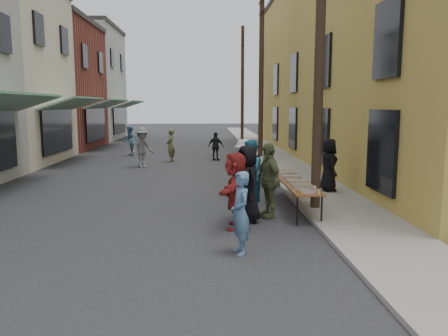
{
  "coord_description": "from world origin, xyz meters",
  "views": [
    {
      "loc": [
        1.38,
        -8.37,
        2.81
      ],
      "look_at": [
        1.81,
        2.13,
        1.3
      ],
      "focal_mm": 35.0,
      "sensor_mm": 36.0,
      "label": 1
    }
  ],
  "objects": [
    {
      "name": "guest_front_b",
      "position": [
        2.02,
        -0.35,
        0.8
      ],
      "size": [
        0.5,
        0.65,
        1.59
      ],
      "primitive_type": "imported",
      "rotation": [
        0.0,
        0.0,
        -1.35
      ],
      "color": "teal",
      "rests_on": "ground"
    },
    {
      "name": "building_ochre",
      "position": [
        11.1,
        14.0,
        5.0
      ],
      "size": [
        10.0,
        28.0,
        10.0
      ],
      "primitive_type": "cube",
      "color": "gold",
      "rests_on": "ground"
    },
    {
      "name": "passerby_right",
      "position": [
        -0.39,
        13.43,
        0.83
      ],
      "size": [
        0.48,
        0.65,
        1.66
      ],
      "primitive_type": "imported",
      "rotation": [
        0.0,
        0.0,
        4.57
      ],
      "color": "brown",
      "rests_on": "ground"
    },
    {
      "name": "catering_tray_buns",
      "position": [
        3.8,
        3.13,
        0.79
      ],
      "size": [
        0.5,
        0.33,
        0.08
      ],
      "primitive_type": "cube",
      "color": "tan",
      "rests_on": "serving_table"
    },
    {
      "name": "sidewalk",
      "position": [
        5.0,
        15.0,
        0.05
      ],
      "size": [
        2.2,
        60.0,
        0.1
      ],
      "primitive_type": "cube",
      "color": "gray",
      "rests_on": "ground"
    },
    {
      "name": "condiment_jar_b",
      "position": [
        3.58,
        1.58,
        0.79
      ],
      "size": [
        0.07,
        0.07,
        0.08
      ],
      "primitive_type": "cylinder",
      "color": "#A57F26",
      "rests_on": "serving_table"
    },
    {
      "name": "serving_table",
      "position": [
        3.8,
        3.43,
        0.71
      ],
      "size": [
        0.7,
        4.0,
        0.75
      ],
      "color": "brown",
      "rests_on": "ground"
    },
    {
      "name": "passerby_far",
      "position": [
        -2.89,
        16.12,
        0.84
      ],
      "size": [
        0.77,
        0.92,
        1.68
      ],
      "primitive_type": "imported",
      "rotation": [
        0.0,
        0.0,
        4.89
      ],
      "color": "#547EA3",
      "rests_on": "ground"
    },
    {
      "name": "guest_front_d",
      "position": [
        2.56,
        4.84,
        0.9
      ],
      "size": [
        0.75,
        1.21,
        1.8
      ],
      "primitive_type": "imported",
      "rotation": [
        0.0,
        0.0,
        -1.65
      ],
      "color": "silver",
      "rests_on": "ground"
    },
    {
      "name": "catering_tray_foil_b",
      "position": [
        3.8,
        2.43,
        0.79
      ],
      "size": [
        0.5,
        0.33,
        0.08
      ],
      "primitive_type": "cube",
      "color": "#B2B2B7",
      "rests_on": "serving_table"
    },
    {
      "name": "condiment_jar_c",
      "position": [
        3.58,
        1.68,
        0.79
      ],
      "size": [
        0.07,
        0.07,
        0.08
      ],
      "primitive_type": "cylinder",
      "color": "#A57F26",
      "rests_on": "serving_table"
    },
    {
      "name": "condiment_jar_a",
      "position": [
        3.58,
        1.48,
        0.79
      ],
      "size": [
        0.07,
        0.07,
        0.08
      ],
      "primitive_type": "cylinder",
      "color": "#A57F26",
      "rests_on": "serving_table"
    },
    {
      "name": "catering_tray_foil_d",
      "position": [
        3.8,
        3.83,
        0.79
      ],
      "size": [
        0.5,
        0.33,
        0.08
      ],
      "primitive_type": "cube",
      "color": "#B2B2B7",
      "rests_on": "serving_table"
    },
    {
      "name": "guest_front_c",
      "position": [
        2.63,
        3.94,
        0.92
      ],
      "size": [
        0.94,
        1.07,
        1.85
      ],
      "primitive_type": "imported",
      "rotation": [
        0.0,
        0.0,
        -1.88
      ],
      "color": "teal",
      "rests_on": "ground"
    },
    {
      "name": "cup_stack",
      "position": [
        4.0,
        1.53,
        0.81
      ],
      "size": [
        0.08,
        0.08,
        0.12
      ],
      "primitive_type": "cylinder",
      "color": "tan",
      "rests_on": "serving_table"
    },
    {
      "name": "passerby_mid",
      "position": [
        1.87,
        13.86,
        0.73
      ],
      "size": [
        0.92,
        0.68,
        1.46
      ],
      "primitive_type": "imported",
      "rotation": [
        0.0,
        0.0,
        2.71
      ],
      "color": "black",
      "rests_on": "ground"
    },
    {
      "name": "utility_pole_far",
      "position": [
        4.3,
        27.0,
        4.5
      ],
      "size": [
        0.26,
        0.26,
        9.0
      ],
      "primitive_type": "cylinder",
      "color": "#2D2116",
      "rests_on": "ground"
    },
    {
      "name": "guest_queue_back",
      "position": [
        2.04,
        1.42,
        0.88
      ],
      "size": [
        0.84,
        1.71,
        1.76
      ],
      "primitive_type": "imported",
      "rotation": [
        0.0,
        0.0,
        -1.77
      ],
      "color": "maroon",
      "rests_on": "ground"
    },
    {
      "name": "catering_tray_sausage",
      "position": [
        3.8,
        1.78,
        0.79
      ],
      "size": [
        0.5,
        0.33,
        0.08
      ],
      "primitive_type": "cube",
      "color": "maroon",
      "rests_on": "serving_table"
    },
    {
      "name": "guest_front_a",
      "position": [
        2.37,
        1.97,
        0.94
      ],
      "size": [
        0.9,
        1.07,
        1.88
      ],
      "primitive_type": "imported",
      "rotation": [
        0.0,
        0.0,
        -1.19
      ],
      "color": "black",
      "rests_on": "ground"
    },
    {
      "name": "passerby_left",
      "position": [
        -1.52,
        11.51,
        0.92
      ],
      "size": [
        1.29,
        1.34,
        1.83
      ],
      "primitive_type": "imported",
      "rotation": [
        0.0,
        0.0,
        0.86
      ],
      "color": "slate",
      "rests_on": "ground"
    },
    {
      "name": "guest_front_e",
      "position": [
        2.94,
        2.39,
        0.94
      ],
      "size": [
        0.79,
        1.2,
        1.89
      ],
      "primitive_type": "imported",
      "rotation": [
        0.0,
        0.0,
        -1.25
      ],
      "color": "#5A653A",
      "rests_on": "ground"
    },
    {
      "name": "ground",
      "position": [
        0.0,
        0.0,
        0.0
      ],
      "size": [
        120.0,
        120.0,
        0.0
      ],
      "primitive_type": "plane",
      "color": "#28282B",
      "rests_on": "ground"
    },
    {
      "name": "utility_pole_mid",
      "position": [
        4.3,
        15.0,
        4.5
      ],
      "size": [
        0.26,
        0.26,
        9.0
      ],
      "primitive_type": "cylinder",
      "color": "#2D2116",
      "rests_on": "ground"
    },
    {
      "name": "server",
      "position": [
        5.27,
        5.22,
        0.93
      ],
      "size": [
        0.58,
        0.85,
        1.67
      ],
      "primitive_type": "imported",
      "rotation": [
        0.0,
        0.0,
        1.63
      ],
      "color": "black",
      "rests_on": "sidewalk"
    },
    {
      "name": "utility_pole_near",
      "position": [
        4.3,
        3.0,
        4.5
      ],
      "size": [
        0.26,
        0.26,
        9.0
      ],
      "primitive_type": "cylinder",
      "color": "#2D2116",
      "rests_on": "ground"
    },
    {
      "name": "catering_tray_buns_end",
      "position": [
        3.8,
        4.53,
        0.79
      ],
      "size": [
        0.5,
        0.33,
        0.08
      ],
      "primitive_type": "cube",
      "color": "tan",
      "rests_on": "serving_table"
    }
  ]
}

